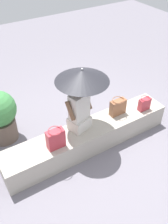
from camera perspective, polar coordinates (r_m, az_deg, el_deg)
The scene contains 7 objects.
ground_plane at distance 4.68m, azimuth 0.98°, elevation -7.64°, with size 14.00×14.00×0.00m, color slate.
stone_bench at distance 4.52m, azimuth 1.01°, elevation -5.71°, with size 3.15×0.54×0.44m, color #A8A093.
person_seated at distance 4.12m, azimuth -1.10°, elevation 0.47°, with size 0.50×0.36×0.90m.
parasol at distance 3.81m, azimuth -0.45°, elevation 8.29°, with size 0.85×0.85×1.13m.
handbag_black at distance 3.95m, azimuth -6.46°, elevation -6.06°, with size 0.29×0.21×0.36m.
tote_bag_canvas at distance 4.82m, azimuth 13.55°, elevation 1.81°, with size 0.23×0.17×0.26m.
shoulder_bag_spare at distance 4.60m, azimuth 7.68°, elevation 1.16°, with size 0.30×0.22×0.32m.
Camera 1 is at (-1.76, -2.69, 3.40)m, focal length 40.27 mm.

